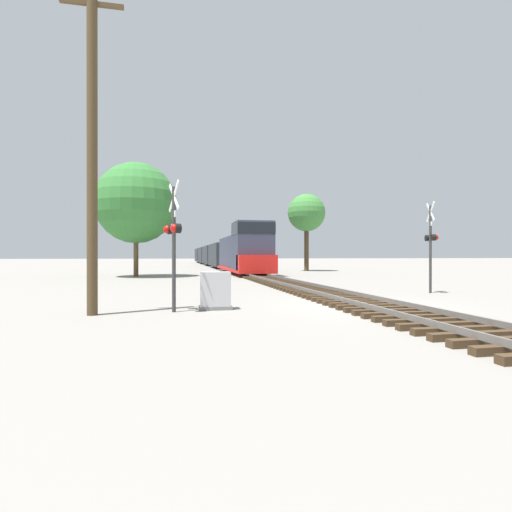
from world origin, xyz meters
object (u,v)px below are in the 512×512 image
Objects in this scene: crossing_signal_near at (173,235)px; tree_mid_background at (306,213)px; freight_train at (215,255)px; crossing_signal_far at (431,241)px; relay_cabinet at (215,291)px; tree_far_right at (136,203)px; utility_pole at (92,145)px.

tree_mid_background is (14.62, 30.23, 4.11)m from crossing_signal_near.
freight_train is 24.07m from tree_mid_background.
crossing_signal_far is (5.37, -48.40, 0.62)m from freight_train.
relay_cabinet is 0.13× the size of tree_far_right.
freight_train is 8.38× the size of tree_mid_background.
tree_mid_background is at bearing -69.87° from freight_train.
crossing_signal_far is at bearing 19.11° from relay_cabinet.
crossing_signal_far is 0.45× the size of tree_far_right.
crossing_signal_near is 0.96× the size of crossing_signal_far.
crossing_signal_near is at bearing -97.06° from freight_train.
tree_mid_background is (2.76, 26.24, 4.06)m from crossing_signal_far.
relay_cabinet is at bearing 122.79° from crossing_signal_far.
freight_train is 17.84× the size of crossing_signal_near.
utility_pole is (-14.21, -4.18, 2.59)m from crossing_signal_far.
relay_cabinet is at bearing -113.94° from tree_mid_background.
utility_pole reaches higher than tree_far_right.
tree_mid_background reaches higher than crossing_signal_far.
crossing_signal_far is 0.49× the size of tree_mid_background.
crossing_signal_far reaches higher than relay_cabinet.
freight_train is at bearing 110.13° from tree_mid_background.
tree_far_right is at bearing 54.11° from crossing_signal_far.
tree_far_right is at bearing 92.00° from utility_pole.
crossing_signal_near is 12.51m from crossing_signal_far.
utility_pole is at bearing -99.54° from freight_train.
crossing_signal_far is 26.69m from tree_mid_background.
tree_far_right is (-9.60, -30.84, 4.25)m from freight_train.
freight_train is 32.57m from tree_far_right.
crossing_signal_far is 3.46× the size of relay_cabinet.
crossing_signal_near is 0.47× the size of tree_mid_background.
freight_train is 53.42m from utility_pole.
tree_far_right reaches higher than freight_train.
crossing_signal_near is at bearing -81.80° from tree_far_right.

